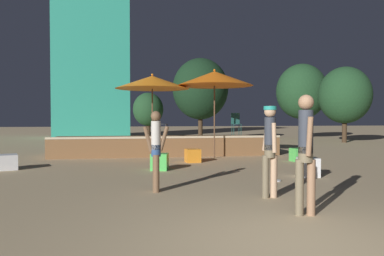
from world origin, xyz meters
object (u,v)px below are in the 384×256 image
(patio_umbrella_0, at_px, (214,79))
(patio_umbrella_1, at_px, (152,82))
(background_tree_1, at_px, (200,89))
(background_tree_3, at_px, (148,110))
(cube_seat_0, at_px, (193,156))
(bistro_chair_0, at_px, (161,122))
(background_tree_0, at_px, (302,92))
(frisbee_disc, at_px, (276,181))
(background_tree_2, at_px, (345,95))
(cube_seat_1, at_px, (6,162))
(person_0, at_px, (270,146))
(bistro_chair_1, at_px, (236,122))
(person_3, at_px, (306,148))
(cube_seat_2, at_px, (298,155))
(cube_seat_4, at_px, (308,167))
(person_2, at_px, (156,149))
(cube_seat_3, at_px, (160,162))

(patio_umbrella_0, xyz_separation_m, patio_umbrella_1, (-2.27, 0.46, -0.13))
(background_tree_1, height_order, background_tree_3, background_tree_1)
(cube_seat_0, distance_m, background_tree_1, 11.39)
(bistro_chair_0, distance_m, background_tree_0, 15.30)
(background_tree_0, bearing_deg, bistro_chair_0, -137.03)
(cube_seat_0, relative_size, background_tree_3, 0.17)
(frisbee_disc, distance_m, background_tree_2, 15.94)
(cube_seat_1, xyz_separation_m, bistro_chair_0, (4.78, 3.58, 1.13))
(patio_umbrella_1, bearing_deg, cube_seat_0, -51.00)
(bistro_chair_0, height_order, background_tree_0, background_tree_0)
(patio_umbrella_0, distance_m, person_0, 7.16)
(bistro_chair_0, bearing_deg, patio_umbrella_0, -111.83)
(cube_seat_1, distance_m, bistro_chair_1, 8.52)
(cube_seat_0, relative_size, person_3, 0.28)
(bistro_chair_0, bearing_deg, frisbee_disc, -143.95)
(cube_seat_2, bearing_deg, background_tree_1, 96.78)
(background_tree_3, bearing_deg, cube_seat_4, -77.46)
(person_3, bearing_deg, cube_seat_2, 74.49)
(person_2, bearing_deg, cube_seat_2, 131.60)
(bistro_chair_1, bearing_deg, person_3, -99.56)
(cube_seat_2, xyz_separation_m, background_tree_1, (-1.32, 11.07, 3.08))
(bistro_chair_0, bearing_deg, cube_seat_2, -105.74)
(cube_seat_3, height_order, background_tree_2, background_tree_2)
(cube_seat_1, bearing_deg, cube_seat_0, 9.22)
(cube_seat_0, relative_size, background_tree_0, 0.10)
(cube_seat_2, xyz_separation_m, frisbee_disc, (-2.32, -3.73, -0.21))
(background_tree_2, bearing_deg, patio_umbrella_0, -143.27)
(patio_umbrella_1, height_order, cube_seat_4, patio_umbrella_1)
(cube_seat_2, height_order, cube_seat_3, cube_seat_3)
(cube_seat_3, bearing_deg, cube_seat_0, 53.63)
(cube_seat_1, height_order, background_tree_0, background_tree_0)
(cube_seat_3, bearing_deg, cube_seat_2, 15.51)
(cube_seat_3, xyz_separation_m, background_tree_3, (0.33, 13.14, 1.78))
(person_2, relative_size, bistro_chair_0, 1.83)
(person_2, distance_m, background_tree_2, 18.23)
(patio_umbrella_0, bearing_deg, frisbee_disc, -86.60)
(patio_umbrella_0, distance_m, bistro_chair_0, 2.92)
(patio_umbrella_0, xyz_separation_m, person_3, (-0.44, -8.18, -1.91))
(bistro_chair_1, height_order, background_tree_1, background_tree_1)
(patio_umbrella_1, distance_m, cube_seat_2, 5.86)
(patio_umbrella_1, relative_size, bistro_chair_0, 3.50)
(patio_umbrella_0, relative_size, background_tree_1, 0.63)
(patio_umbrella_0, xyz_separation_m, background_tree_0, (9.22, 11.90, 0.44))
(person_0, bearing_deg, background_tree_0, 56.78)
(cube_seat_1, distance_m, person_3, 8.79)
(cube_seat_4, bearing_deg, background_tree_3, 102.54)
(background_tree_2, bearing_deg, bistro_chair_1, -144.61)
(cube_seat_4, xyz_separation_m, background_tree_3, (-3.33, 14.97, 1.78))
(bistro_chair_0, bearing_deg, background_tree_2, -45.65)
(cube_seat_1, relative_size, frisbee_disc, 3.27)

